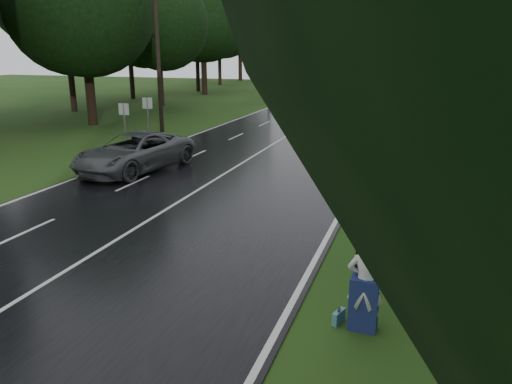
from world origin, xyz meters
TOP-DOWN VIEW (x-y plane):
  - ground at (0.00, 0.00)m, footprint 160.00×160.00m
  - road at (0.00, 20.00)m, footprint 12.00×140.00m
  - lane_center at (0.00, 20.00)m, footprint 0.12×140.00m
  - grey_car at (-4.13, 10.00)m, footprint 3.80×6.51m
  - far_car at (3.06, 48.79)m, footprint 2.03×5.09m
  - hitchhiker at (7.38, -0.06)m, footprint 0.74×0.67m
  - suitcase at (6.90, -0.02)m, footprint 0.23×0.40m
  - culvert at (9.32, 2.82)m, footprint 1.43×0.71m
  - utility_pole_mid at (-8.50, 20.32)m, footprint 1.80×0.28m
  - utility_pole_far at (-8.50, 44.90)m, footprint 1.80×0.28m
  - road_sign_a at (-7.20, 14.01)m, footprint 0.62×0.10m
  - road_sign_b at (-7.20, 16.47)m, footprint 0.64×0.10m
  - tree_left_d at (-15.03, 21.65)m, footprint 8.96×8.96m
  - tree_left_e at (-16.39, 34.43)m, footprint 8.52×8.52m
  - tree_left_f at (-17.68, 47.51)m, footprint 9.73×9.73m
  - tree_right_e at (13.30, 34.89)m, footprint 7.22×7.22m

SIDE VIEW (x-z plane):
  - ground at x=0.00m, z-range 0.00..0.00m
  - culvert at x=9.32m, z-range -0.36..0.36m
  - utility_pole_mid at x=-8.50m, z-range -5.33..5.33m
  - utility_pole_far at x=-8.50m, z-range -4.78..4.78m
  - road_sign_a at x=-7.20m, z-range -1.30..1.30m
  - road_sign_b at x=-7.20m, z-range -1.34..1.34m
  - tree_left_d at x=-15.03m, z-range -7.00..7.00m
  - tree_left_e at x=-16.39m, z-range -6.66..6.66m
  - tree_left_f at x=-17.68m, z-range -7.60..7.60m
  - tree_right_e at x=13.30m, z-range -5.64..5.64m
  - road at x=0.00m, z-range 0.00..0.04m
  - lane_center at x=0.00m, z-range 0.04..0.05m
  - suitcase at x=6.90m, z-range 0.00..0.28m
  - far_car at x=3.06m, z-range 0.04..1.68m
  - grey_car at x=-4.13m, z-range 0.04..1.74m
  - hitchhiker at x=7.38m, z-range -0.07..1.91m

